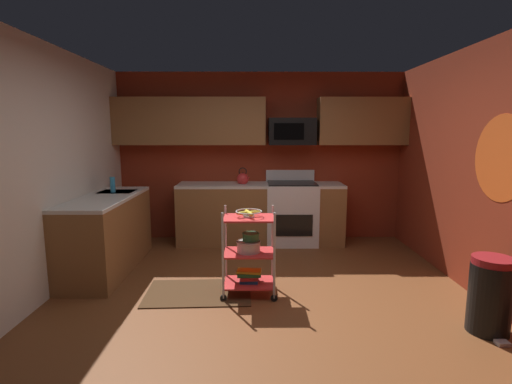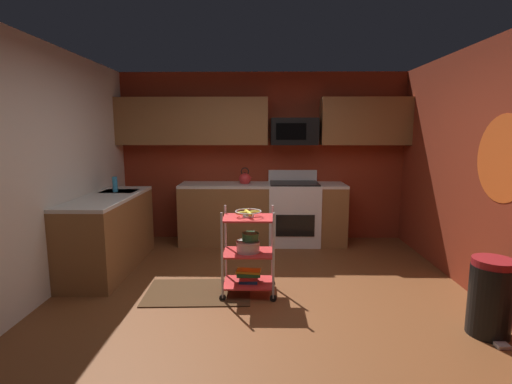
{
  "view_description": "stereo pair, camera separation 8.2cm",
  "coord_description": "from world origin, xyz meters",
  "px_view_note": "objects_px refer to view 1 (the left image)",
  "views": [
    {
      "loc": [
        -0.1,
        -3.62,
        1.69
      ],
      "look_at": [
        -0.08,
        0.46,
        1.05
      ],
      "focal_mm": 26.79,
      "sensor_mm": 36.0,
      "label": 1
    },
    {
      "loc": [
        -0.01,
        -3.61,
        1.69
      ],
      "look_at": [
        -0.08,
        0.46,
        1.05
      ],
      "focal_mm": 26.79,
      "sensor_mm": 36.0,
      "label": 2
    }
  ],
  "objects_px": {
    "trash_can": "(490,295)",
    "mixing_bowl_large": "(249,246)",
    "book_stack": "(249,276)",
    "microwave": "(292,131)",
    "oven_range": "(291,212)",
    "mixing_bowl_small": "(251,236)",
    "dish_soap_bottle": "(113,185)",
    "fruit_bowl": "(249,213)",
    "rolling_cart": "(249,252)",
    "kettle": "(243,179)"
  },
  "relations": [
    {
      "from": "book_stack",
      "to": "kettle",
      "type": "bearing_deg",
      "value": 93.5
    },
    {
      "from": "book_stack",
      "to": "trash_can",
      "type": "bearing_deg",
      "value": -21.01
    },
    {
      "from": "rolling_cart",
      "to": "book_stack",
      "type": "xyz_separation_m",
      "value": [
        0.0,
        0.0,
        -0.26
      ]
    },
    {
      "from": "dish_soap_bottle",
      "to": "trash_can",
      "type": "height_order",
      "value": "dish_soap_bottle"
    },
    {
      "from": "rolling_cart",
      "to": "dish_soap_bottle",
      "type": "relative_size",
      "value": 4.57
    },
    {
      "from": "microwave",
      "to": "book_stack",
      "type": "xyz_separation_m",
      "value": [
        -0.62,
        -2.0,
        -1.5
      ]
    },
    {
      "from": "fruit_bowl",
      "to": "mixing_bowl_small",
      "type": "xyz_separation_m",
      "value": [
        0.02,
        0.03,
        -0.26
      ]
    },
    {
      "from": "fruit_bowl",
      "to": "mixing_bowl_large",
      "type": "relative_size",
      "value": 1.08
    },
    {
      "from": "fruit_bowl",
      "to": "book_stack",
      "type": "bearing_deg",
      "value": 180.0
    },
    {
      "from": "trash_can",
      "to": "fruit_bowl",
      "type": "bearing_deg",
      "value": 158.99
    },
    {
      "from": "mixing_bowl_small",
      "to": "book_stack",
      "type": "bearing_deg",
      "value": -125.19
    },
    {
      "from": "mixing_bowl_large",
      "to": "dish_soap_bottle",
      "type": "relative_size",
      "value": 1.26
    },
    {
      "from": "microwave",
      "to": "book_stack",
      "type": "height_order",
      "value": "microwave"
    },
    {
      "from": "mixing_bowl_small",
      "to": "dish_soap_bottle",
      "type": "relative_size",
      "value": 0.91
    },
    {
      "from": "oven_range",
      "to": "mixing_bowl_small",
      "type": "bearing_deg",
      "value": -107.97
    },
    {
      "from": "rolling_cart",
      "to": "book_stack",
      "type": "relative_size",
      "value": 3.48
    },
    {
      "from": "trash_can",
      "to": "book_stack",
      "type": "bearing_deg",
      "value": 158.99
    },
    {
      "from": "fruit_bowl",
      "to": "trash_can",
      "type": "xyz_separation_m",
      "value": [
        2.05,
        -0.79,
        -0.55
      ]
    },
    {
      "from": "mixing_bowl_large",
      "to": "mixing_bowl_small",
      "type": "bearing_deg",
      "value": 49.6
    },
    {
      "from": "microwave",
      "to": "book_stack",
      "type": "bearing_deg",
      "value": -107.34
    },
    {
      "from": "book_stack",
      "to": "microwave",
      "type": "bearing_deg",
      "value": 72.66
    },
    {
      "from": "rolling_cart",
      "to": "microwave",
      "type": "bearing_deg",
      "value": 72.66
    },
    {
      "from": "dish_soap_bottle",
      "to": "fruit_bowl",
      "type": "bearing_deg",
      "value": -30.91
    },
    {
      "from": "oven_range",
      "to": "microwave",
      "type": "height_order",
      "value": "microwave"
    },
    {
      "from": "fruit_bowl",
      "to": "kettle",
      "type": "height_order",
      "value": "kettle"
    },
    {
      "from": "rolling_cart",
      "to": "mixing_bowl_large",
      "type": "xyz_separation_m",
      "value": [
        -0.0,
        -0.0,
        0.07
      ]
    },
    {
      "from": "microwave",
      "to": "rolling_cart",
      "type": "bearing_deg",
      "value": -107.34
    },
    {
      "from": "book_stack",
      "to": "kettle",
      "type": "height_order",
      "value": "kettle"
    },
    {
      "from": "trash_can",
      "to": "mixing_bowl_large",
      "type": "bearing_deg",
      "value": 159.03
    },
    {
      "from": "oven_range",
      "to": "mixing_bowl_small",
      "type": "distance_m",
      "value": 1.97
    },
    {
      "from": "fruit_bowl",
      "to": "book_stack",
      "type": "relative_size",
      "value": 1.03
    },
    {
      "from": "fruit_bowl",
      "to": "kettle",
      "type": "xyz_separation_m",
      "value": [
        -0.12,
        1.89,
        0.12
      ]
    },
    {
      "from": "mixing_bowl_large",
      "to": "book_stack",
      "type": "xyz_separation_m",
      "value": [
        0.0,
        0.0,
        -0.32
      ]
    },
    {
      "from": "book_stack",
      "to": "mixing_bowl_large",
      "type": "bearing_deg",
      "value": -180.0
    },
    {
      "from": "oven_range",
      "to": "dish_soap_bottle",
      "type": "relative_size",
      "value": 5.5
    },
    {
      "from": "oven_range",
      "to": "mixing_bowl_large",
      "type": "xyz_separation_m",
      "value": [
        -0.63,
        -1.89,
        0.04
      ]
    },
    {
      "from": "oven_range",
      "to": "mixing_bowl_small",
      "type": "xyz_separation_m",
      "value": [
        -0.61,
        -1.87,
        0.14
      ]
    },
    {
      "from": "kettle",
      "to": "dish_soap_bottle",
      "type": "distance_m",
      "value": 1.85
    },
    {
      "from": "kettle",
      "to": "trash_can",
      "type": "bearing_deg",
      "value": -51.03
    },
    {
      "from": "oven_range",
      "to": "book_stack",
      "type": "height_order",
      "value": "oven_range"
    },
    {
      "from": "mixing_bowl_large",
      "to": "trash_can",
      "type": "height_order",
      "value": "trash_can"
    },
    {
      "from": "book_stack",
      "to": "dish_soap_bottle",
      "type": "relative_size",
      "value": 1.31
    },
    {
      "from": "dish_soap_bottle",
      "to": "book_stack",
      "type": "bearing_deg",
      "value": -30.91
    },
    {
      "from": "dish_soap_bottle",
      "to": "oven_range",
      "type": "bearing_deg",
      "value": 19.14
    },
    {
      "from": "mixing_bowl_small",
      "to": "kettle",
      "type": "relative_size",
      "value": 0.69
    },
    {
      "from": "book_stack",
      "to": "dish_soap_bottle",
      "type": "height_order",
      "value": "dish_soap_bottle"
    },
    {
      "from": "fruit_bowl",
      "to": "dish_soap_bottle",
      "type": "xyz_separation_m",
      "value": [
        -1.77,
        1.06,
        0.14
      ]
    },
    {
      "from": "oven_range",
      "to": "book_stack",
      "type": "distance_m",
      "value": 2.01
    },
    {
      "from": "fruit_bowl",
      "to": "mixing_bowl_large",
      "type": "distance_m",
      "value": 0.36
    },
    {
      "from": "fruit_bowl",
      "to": "book_stack",
      "type": "xyz_separation_m",
      "value": [
        -0.0,
        0.0,
        -0.68
      ]
    }
  ]
}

